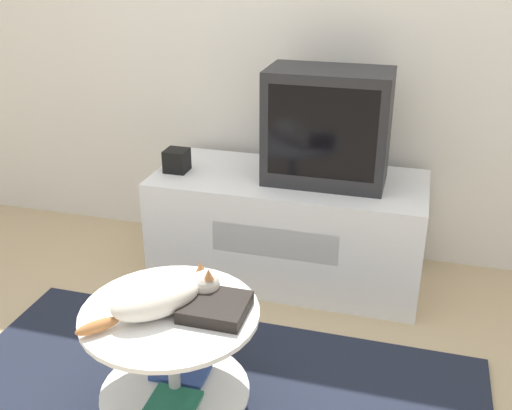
{
  "coord_description": "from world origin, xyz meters",
  "views": [
    {
      "loc": [
        0.66,
        -1.65,
        1.64
      ],
      "look_at": [
        0.05,
        0.49,
        0.65
      ],
      "focal_mm": 42.0,
      "sensor_mm": 36.0,
      "label": 1
    }
  ],
  "objects_px": {
    "tv": "(327,127)",
    "cat": "(163,297)",
    "speaker": "(177,160)",
    "dvd_box": "(215,307)"
  },
  "relations": [
    {
      "from": "tv",
      "to": "cat",
      "type": "bearing_deg",
      "value": -107.36
    },
    {
      "from": "speaker",
      "to": "cat",
      "type": "xyz_separation_m",
      "value": [
        0.39,
        -1.07,
        -0.08
      ]
    },
    {
      "from": "cat",
      "to": "dvd_box",
      "type": "bearing_deg",
      "value": -35.44
    },
    {
      "from": "tv",
      "to": "dvd_box",
      "type": "bearing_deg",
      "value": -99.46
    },
    {
      "from": "dvd_box",
      "to": "cat",
      "type": "bearing_deg",
      "value": -167.23
    },
    {
      "from": "speaker",
      "to": "dvd_box",
      "type": "relative_size",
      "value": 0.52
    },
    {
      "from": "speaker",
      "to": "dvd_box",
      "type": "xyz_separation_m",
      "value": [
        0.56,
        -1.03,
        -0.12
      ]
    },
    {
      "from": "tv",
      "to": "speaker",
      "type": "bearing_deg",
      "value": -174.26
    },
    {
      "from": "tv",
      "to": "dvd_box",
      "type": "relative_size",
      "value": 2.64
    },
    {
      "from": "dvd_box",
      "to": "tv",
      "type": "bearing_deg",
      "value": 80.54
    }
  ]
}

